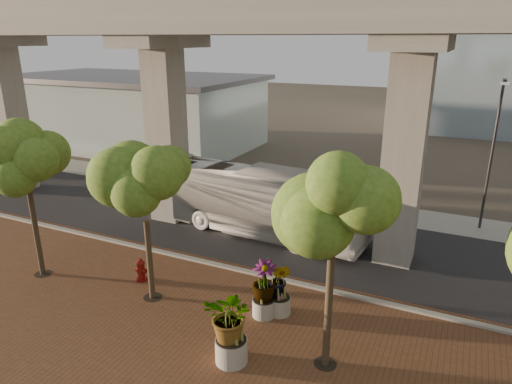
% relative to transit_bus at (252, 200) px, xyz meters
% --- Properties ---
extents(ground, '(160.00, 160.00, 0.00)m').
position_rel_transit_bus_xyz_m(ground, '(1.14, -2.21, -1.67)').
color(ground, '#3D352C').
rests_on(ground, ground).
extents(brick_plaza, '(70.00, 13.00, 0.06)m').
position_rel_transit_bus_xyz_m(brick_plaza, '(1.14, -10.21, -1.64)').
color(brick_plaza, brown).
rests_on(brick_plaza, ground).
extents(asphalt_road, '(90.00, 8.00, 0.04)m').
position_rel_transit_bus_xyz_m(asphalt_road, '(1.14, -0.21, -1.65)').
color(asphalt_road, black).
rests_on(asphalt_road, ground).
extents(curb_strip, '(70.00, 0.25, 0.16)m').
position_rel_transit_bus_xyz_m(curb_strip, '(1.14, -4.21, -1.59)').
color(curb_strip, gray).
rests_on(curb_strip, ground).
extents(far_sidewalk, '(90.00, 3.00, 0.06)m').
position_rel_transit_bus_xyz_m(far_sidewalk, '(1.14, 5.29, -1.64)').
color(far_sidewalk, gray).
rests_on(far_sidewalk, ground).
extents(transit_viaduct, '(72.00, 5.60, 12.40)m').
position_rel_transit_bus_xyz_m(transit_viaduct, '(1.14, -0.21, 5.62)').
color(transit_viaduct, gray).
rests_on(transit_viaduct, ground).
extents(station_pavilion, '(23.00, 13.00, 6.30)m').
position_rel_transit_bus_xyz_m(station_pavilion, '(-18.86, 13.79, 1.55)').
color(station_pavilion, silver).
rests_on(station_pavilion, ground).
extents(transit_bus, '(12.19, 3.95, 3.34)m').
position_rel_transit_bus_xyz_m(transit_bus, '(0.00, 0.00, 0.00)').
color(transit_bus, silver).
rests_on(transit_bus, ground).
extents(fire_hydrant, '(0.49, 0.44, 0.99)m').
position_rel_transit_bus_xyz_m(fire_hydrant, '(-1.83, -6.62, -1.14)').
color(fire_hydrant, '#670F0B').
rests_on(fire_hydrant, ground).
extents(planter_front, '(2.20, 2.20, 2.42)m').
position_rel_transit_bus_xyz_m(planter_front, '(3.81, -9.41, -0.14)').
color(planter_front, '#A19A92').
rests_on(planter_front, ground).
extents(planter_right, '(2.00, 2.00, 2.13)m').
position_rel_transit_bus_xyz_m(planter_right, '(3.70, -6.77, -0.32)').
color(planter_right, '#9D968E').
rests_on(planter_right, ground).
extents(planter_left, '(1.82, 1.82, 2.01)m').
position_rel_transit_bus_xyz_m(planter_left, '(4.14, -6.39, -0.39)').
color(planter_left, '#9F9B90').
rests_on(planter_left, ground).
extents(street_tree_far_west, '(3.49, 3.49, 6.35)m').
position_rel_transit_bus_xyz_m(street_tree_far_west, '(-5.94, -7.95, 3.13)').
color(street_tree_far_west, '#463A28').
rests_on(street_tree_far_west, ground).
extents(street_tree_near_west, '(3.62, 3.62, 5.85)m').
position_rel_transit_bus_xyz_m(street_tree_near_west, '(-0.64, -7.48, 2.57)').
color(street_tree_near_west, '#463A28').
rests_on(street_tree_near_west, ground).
extents(street_tree_near_east, '(3.85, 3.85, 6.86)m').
position_rel_transit_bus_xyz_m(street_tree_near_east, '(6.45, -8.31, 3.47)').
color(street_tree_near_east, '#463A28').
rests_on(street_tree_near_east, ground).
extents(streetlamp_west, '(0.36, 1.06, 7.34)m').
position_rel_transit_bus_xyz_m(streetlamp_west, '(-6.86, 4.40, 2.62)').
color(streetlamp_west, '#333338').
rests_on(streetlamp_west, ground).
extents(streetlamp_east, '(0.38, 1.11, 7.63)m').
position_rel_transit_bus_xyz_m(streetlamp_east, '(10.65, 5.18, 2.79)').
color(streetlamp_east, '#302F34').
rests_on(streetlamp_east, ground).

